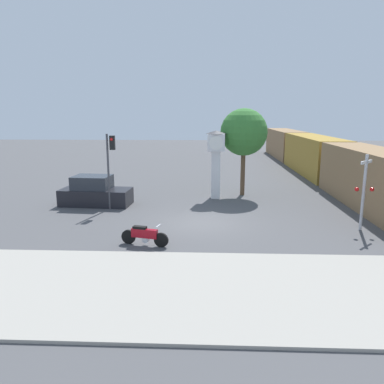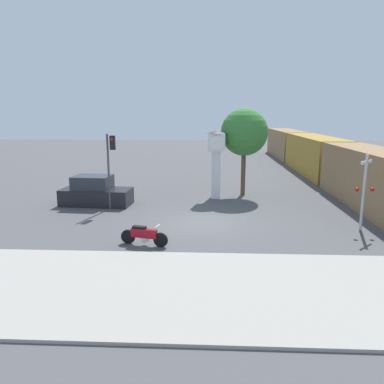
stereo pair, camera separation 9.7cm
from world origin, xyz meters
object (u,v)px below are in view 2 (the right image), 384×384
object	(u,v)px
clock_tower	(216,154)
traffic_light	(110,158)
motorcycle	(144,235)
railroad_crossing_signal	(364,190)
freight_train	(315,155)
parked_car	(95,193)
street_tree	(244,132)

from	to	relation	value
clock_tower	traffic_light	world-z (taller)	clock_tower
motorcycle	railroad_crossing_signal	distance (m)	10.44
traffic_light	clock_tower	bearing A→B (deg)	27.61
freight_train	motorcycle	bearing A→B (deg)	-121.70
traffic_light	freight_train	bearing A→B (deg)	42.60
motorcycle	traffic_light	xyz separation A→B (m)	(-2.91, 6.04, 2.55)
railroad_crossing_signal	motorcycle	bearing A→B (deg)	-165.51
clock_tower	railroad_crossing_signal	distance (m)	9.57
traffic_light	parked_car	size ratio (longest dim) A/B	1.01
clock_tower	freight_train	size ratio (longest dim) A/B	0.11
freight_train	railroad_crossing_signal	world-z (taller)	railroad_crossing_signal
clock_tower	motorcycle	bearing A→B (deg)	-108.92
railroad_crossing_signal	freight_train	bearing A→B (deg)	82.02
motorcycle	freight_train	distance (m)	23.75
traffic_light	motorcycle	bearing A→B (deg)	-64.26
freight_train	street_tree	size ratio (longest dim) A/B	6.78
freight_train	traffic_light	distance (m)	20.93
clock_tower	railroad_crossing_signal	world-z (taller)	clock_tower
street_tree	parked_car	world-z (taller)	street_tree
railroad_crossing_signal	traffic_light	bearing A→B (deg)	165.01
freight_train	traffic_light	size ratio (longest dim) A/B	9.05
freight_train	traffic_light	xyz separation A→B (m)	(-15.37, -14.14, 1.29)
railroad_crossing_signal	parked_car	bearing A→B (deg)	162.70
railroad_crossing_signal	parked_car	world-z (taller)	railroad_crossing_signal
street_tree	railroad_crossing_signal	bearing A→B (deg)	-56.98
freight_train	parked_car	distance (m)	21.26
railroad_crossing_signal	street_tree	size ratio (longest dim) A/B	0.62
clock_tower	street_tree	xyz separation A→B (m)	(1.86, 1.03, 1.30)
traffic_light	parked_car	bearing A→B (deg)	143.15
traffic_light	street_tree	world-z (taller)	street_tree
motorcycle	railroad_crossing_signal	world-z (taller)	railroad_crossing_signal
traffic_light	parked_car	xyz separation A→B (m)	(-1.28, 0.96, -2.24)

